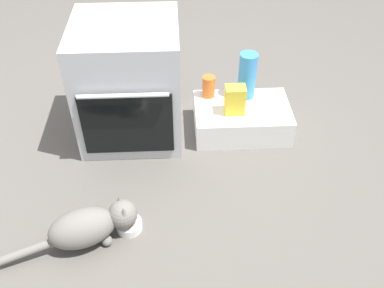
{
  "coord_description": "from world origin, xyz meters",
  "views": [
    {
      "loc": [
        0.24,
        -1.78,
        1.77
      ],
      "look_at": [
        0.32,
        -0.08,
        0.25
      ],
      "focal_mm": 39.99,
      "sensor_mm": 36.0,
      "label": 1
    }
  ],
  "objects_px": {
    "water_bottle": "(247,76)",
    "snack_bag": "(235,100)",
    "food_bowl": "(129,225)",
    "oven": "(129,82)",
    "cat": "(90,226)",
    "pantry_cabinet": "(242,118)",
    "sauce_jar": "(209,87)"
  },
  "relations": [
    {
      "from": "pantry_cabinet",
      "to": "sauce_jar",
      "type": "relative_size",
      "value": 4.22
    },
    {
      "from": "food_bowl",
      "to": "oven",
      "type": "bearing_deg",
      "value": 91.19
    },
    {
      "from": "food_bowl",
      "to": "sauce_jar",
      "type": "xyz_separation_m",
      "value": [
        0.47,
        0.89,
        0.22
      ]
    },
    {
      "from": "cat",
      "to": "water_bottle",
      "type": "height_order",
      "value": "water_bottle"
    },
    {
      "from": "pantry_cabinet",
      "to": "cat",
      "type": "relative_size",
      "value": 0.9
    },
    {
      "from": "pantry_cabinet",
      "to": "food_bowl",
      "type": "bearing_deg",
      "value": -131.47
    },
    {
      "from": "food_bowl",
      "to": "sauce_jar",
      "type": "height_order",
      "value": "sauce_jar"
    },
    {
      "from": "oven",
      "to": "water_bottle",
      "type": "relative_size",
      "value": 2.4
    },
    {
      "from": "cat",
      "to": "sauce_jar",
      "type": "relative_size",
      "value": 4.7
    },
    {
      "from": "snack_bag",
      "to": "water_bottle",
      "type": "bearing_deg",
      "value": 60.95
    },
    {
      "from": "oven",
      "to": "food_bowl",
      "type": "bearing_deg",
      "value": -88.81
    },
    {
      "from": "cat",
      "to": "water_bottle",
      "type": "distance_m",
      "value": 1.3
    },
    {
      "from": "pantry_cabinet",
      "to": "cat",
      "type": "xyz_separation_m",
      "value": [
        -0.85,
        -0.82,
        0.02
      ]
    },
    {
      "from": "oven",
      "to": "food_bowl",
      "type": "distance_m",
      "value": 0.86
    },
    {
      "from": "food_bowl",
      "to": "snack_bag",
      "type": "height_order",
      "value": "snack_bag"
    },
    {
      "from": "cat",
      "to": "snack_bag",
      "type": "bearing_deg",
      "value": 25.59
    },
    {
      "from": "food_bowl",
      "to": "pantry_cabinet",
      "type": "bearing_deg",
      "value": 48.53
    },
    {
      "from": "cat",
      "to": "sauce_jar",
      "type": "distance_m",
      "value": 1.15
    },
    {
      "from": "oven",
      "to": "snack_bag",
      "type": "xyz_separation_m",
      "value": [
        0.63,
        -0.09,
        -0.09
      ]
    },
    {
      "from": "pantry_cabinet",
      "to": "snack_bag",
      "type": "bearing_deg",
      "value": -141.18
    },
    {
      "from": "oven",
      "to": "pantry_cabinet",
      "type": "relative_size",
      "value": 1.22
    },
    {
      "from": "water_bottle",
      "to": "pantry_cabinet",
      "type": "bearing_deg",
      "value": -105.1
    },
    {
      "from": "cat",
      "to": "water_bottle",
      "type": "xyz_separation_m",
      "value": [
        0.88,
        0.94,
        0.22
      ]
    },
    {
      "from": "oven",
      "to": "pantry_cabinet",
      "type": "height_order",
      "value": "oven"
    },
    {
      "from": "water_bottle",
      "to": "snack_bag",
      "type": "bearing_deg",
      "value": -119.05
    },
    {
      "from": "cat",
      "to": "water_bottle",
      "type": "relative_size",
      "value": 2.19
    },
    {
      "from": "oven",
      "to": "water_bottle",
      "type": "xyz_separation_m",
      "value": [
        0.72,
        0.08,
        -0.03
      ]
    },
    {
      "from": "oven",
      "to": "cat",
      "type": "distance_m",
      "value": 0.91
    },
    {
      "from": "food_bowl",
      "to": "snack_bag",
      "type": "distance_m",
      "value": 0.96
    },
    {
      "from": "food_bowl",
      "to": "water_bottle",
      "type": "relative_size",
      "value": 0.44
    },
    {
      "from": "oven",
      "to": "cat",
      "type": "xyz_separation_m",
      "value": [
        -0.16,
        -0.86,
        -0.25
      ]
    },
    {
      "from": "food_bowl",
      "to": "water_bottle",
      "type": "xyz_separation_m",
      "value": [
        0.7,
        0.88,
        0.3
      ]
    }
  ]
}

